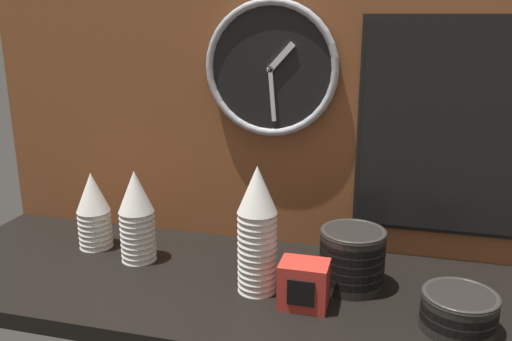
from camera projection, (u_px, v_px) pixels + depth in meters
ground_plane at (238, 286)px, 132.53cm from camera, size 160.00×56.00×4.00cm
wall_tiled_back at (265, 52)px, 142.01cm from camera, size 160.00×3.00×105.00cm
cup_stack_left at (94, 210)px, 147.82cm from camera, size 9.16×9.16×21.28cm
cup_stack_center_right at (257, 230)px, 122.77cm from camera, size 9.16×9.16×30.16cm
cup_stack_center_left at (137, 216)px, 139.41cm from camera, size 9.16×9.16×24.24cm
bowl_stack_far_right at (459, 310)px, 109.96cm from camera, size 15.36×15.36×8.04cm
bowl_stack_right at (352, 257)px, 126.77cm from camera, size 15.36×15.36×14.22cm
wall_clock at (271, 69)px, 139.69cm from camera, size 35.33×2.70×35.33cm
menu_board at (441, 129)px, 133.69cm from camera, size 40.76×1.32×54.83cm
napkin_dispenser at (304, 284)px, 118.55cm from camera, size 10.62×8.36×10.35cm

